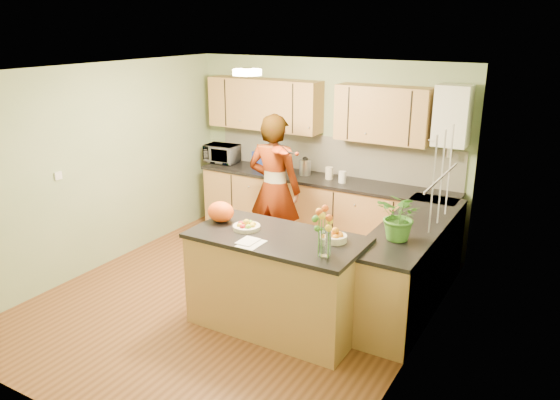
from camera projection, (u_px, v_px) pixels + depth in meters
The scene contains 28 objects.
floor at pixel (236, 299), 6.10m from camera, with size 4.50×4.50×0.00m, color brown.
ceiling at pixel (230, 70), 5.32m from camera, with size 4.00×4.50×0.02m, color white.
wall_back at pixel (326, 151), 7.56m from camera, with size 4.00×0.02×2.50m, color gray.
wall_front at pixel (52, 274), 3.86m from camera, with size 4.00×0.02×2.50m, color gray.
wall_left at pixel (99, 168), 6.66m from camera, with size 0.02×4.50×2.50m, color gray.
wall_right at pixel (422, 227), 4.75m from camera, with size 0.02×4.50×2.50m, color gray.
back_counter at pixel (322, 211), 7.51m from camera, with size 3.64×0.62×0.94m.
right_counter at pixel (411, 265), 5.84m from camera, with size 0.62×2.24×0.94m.
splashback at pixel (332, 155), 7.51m from camera, with size 3.60×0.02×0.52m, color white.
upper_cabinets at pixel (310, 108), 7.32m from camera, with size 3.20×0.34×0.70m.
boiler at pixel (453, 116), 6.41m from camera, with size 0.40×0.30×0.86m.
window_right at pixel (442, 177), 5.16m from camera, with size 0.01×1.30×1.05m.
light_switch at pixel (58, 176), 6.15m from camera, with size 0.02×0.09×0.09m, color white.
ceiling_lamp at pixel (247, 72), 5.58m from camera, with size 0.30×0.30×0.07m.
peninsula_island at pixel (277, 281), 5.43m from camera, with size 1.71×0.88×0.98m.
fruit_dish at pixel (247, 225), 5.44m from camera, with size 0.27×0.27×0.10m.
orange_bowl at pixel (335, 236), 5.13m from camera, with size 0.22×0.22×0.13m.
flower_vase at pixel (325, 221), 4.75m from camera, with size 0.26×0.26×0.48m.
orange_bag at pixel (221, 212), 5.62m from camera, with size 0.28×0.24×0.21m, color #F75514.
papers at pixel (251, 243), 5.08m from camera, with size 0.20×0.27×0.01m, color white.
violinist at pixel (274, 189), 6.83m from camera, with size 0.70×0.46×1.91m, color tan.
violin at pixel (279, 150), 6.37m from camera, with size 0.63×0.25×0.13m, color #4D1704, non-canonical shape.
microwave at pixel (222, 154), 8.16m from camera, with size 0.48×0.33×0.27m, color white.
blue_box at pixel (264, 161), 7.80m from camera, with size 0.31×0.22×0.24m, color navy.
kettle at pixel (305, 166), 7.49m from camera, with size 0.16×0.16×0.30m.
jar_cream at pixel (329, 173), 7.31m from camera, with size 0.11×0.11×0.16m, color beige.
jar_white at pixel (342, 177), 7.14m from camera, with size 0.10×0.10×0.15m, color white.
potted_plant at pixel (401, 216), 5.21m from camera, with size 0.44×0.38×0.49m, color #407D29.
Camera 1 is at (3.16, -4.47, 2.95)m, focal length 35.00 mm.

